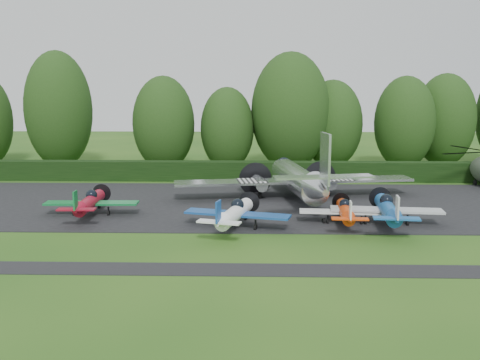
{
  "coord_description": "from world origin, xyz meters",
  "views": [
    {
      "loc": [
        0.14,
        -33.12,
        9.69
      ],
      "look_at": [
        -0.9,
        7.35,
        2.5
      ],
      "focal_mm": 40.0,
      "sensor_mm": 36.0,
      "label": 1
    }
  ],
  "objects_px": {
    "light_plane_white": "(235,213)",
    "transport_plane": "(298,179)",
    "light_plane_red": "(90,202)",
    "light_plane_blue": "(387,209)",
    "light_plane_orange": "(345,211)"
  },
  "relations": [
    {
      "from": "light_plane_white",
      "to": "transport_plane",
      "type": "bearing_deg",
      "value": 47.27
    },
    {
      "from": "light_plane_red",
      "to": "light_plane_blue",
      "type": "xyz_separation_m",
      "value": [
        21.5,
        -2.19,
        0.12
      ]
    },
    {
      "from": "light_plane_red",
      "to": "light_plane_white",
      "type": "xyz_separation_m",
      "value": [
        10.95,
        -3.39,
        0.05
      ]
    },
    {
      "from": "light_plane_orange",
      "to": "light_plane_red",
      "type": "bearing_deg",
      "value": 170.01
    },
    {
      "from": "light_plane_white",
      "to": "light_plane_orange",
      "type": "height_order",
      "value": "light_plane_white"
    },
    {
      "from": "light_plane_white",
      "to": "light_plane_blue",
      "type": "relative_size",
      "value": 0.94
    },
    {
      "from": "light_plane_red",
      "to": "light_plane_orange",
      "type": "distance_m",
      "value": 18.72
    },
    {
      "from": "transport_plane",
      "to": "light_plane_blue",
      "type": "bearing_deg",
      "value": -46.43
    },
    {
      "from": "transport_plane",
      "to": "light_plane_red",
      "type": "relative_size",
      "value": 2.84
    },
    {
      "from": "light_plane_white",
      "to": "light_plane_orange",
      "type": "bearing_deg",
      "value": -4.18
    },
    {
      "from": "light_plane_red",
      "to": "light_plane_orange",
      "type": "bearing_deg",
      "value": -4.37
    },
    {
      "from": "light_plane_orange",
      "to": "light_plane_blue",
      "type": "distance_m",
      "value": 2.89
    },
    {
      "from": "light_plane_blue",
      "to": "light_plane_white",
      "type": "bearing_deg",
      "value": -179.0
    },
    {
      "from": "transport_plane",
      "to": "light_plane_red",
      "type": "height_order",
      "value": "transport_plane"
    },
    {
      "from": "light_plane_blue",
      "to": "transport_plane",
      "type": "bearing_deg",
      "value": 118.89
    }
  ]
}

